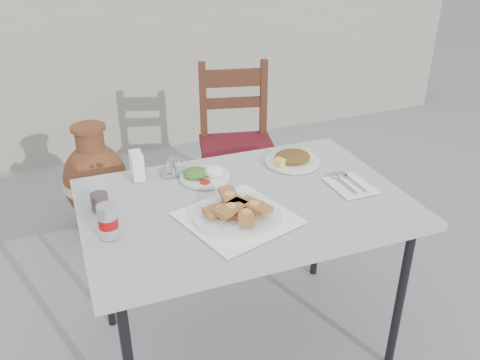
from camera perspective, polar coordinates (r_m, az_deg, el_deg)
name	(u,v)px	position (r m, az deg, el deg)	size (l,w,h in m)	color
cafe_table	(244,211)	(1.96, 0.49, -3.47)	(1.25, 0.86, 0.74)	black
pide_plate	(237,210)	(1.80, -0.30, -3.40)	(0.44, 0.44, 0.07)	white
salad_rice_plate	(204,174)	(2.08, -4.02, 0.64)	(0.21, 0.21, 0.05)	white
salad_chopped_plate	(293,158)	(2.23, 5.93, 2.43)	(0.24, 0.24, 0.05)	white
soda_can	(108,221)	(1.75, -14.61, -4.48)	(0.07, 0.07, 0.12)	silver
cola_glass	(99,198)	(1.93, -15.53, -1.95)	(0.07, 0.07, 0.10)	white
napkin_holder	(137,166)	(2.11, -11.48, 1.60)	(0.06, 0.09, 0.11)	white
condiment_caddy	(174,168)	(2.14, -7.46, 1.32)	(0.11, 0.09, 0.07)	silver
cutlery_napkin	(348,183)	(2.09, 12.02, -0.38)	(0.16, 0.21, 0.01)	white
chair	(237,144)	(3.02, -0.36, 4.02)	(0.52, 0.52, 0.96)	#391B0F
terracotta_urn	(96,182)	(3.11, -15.87, -0.22)	(0.38, 0.38, 0.66)	brown
back_wall	(117,76)	(4.13, -13.61, 11.33)	(6.00, 0.25, 1.20)	#9E9984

